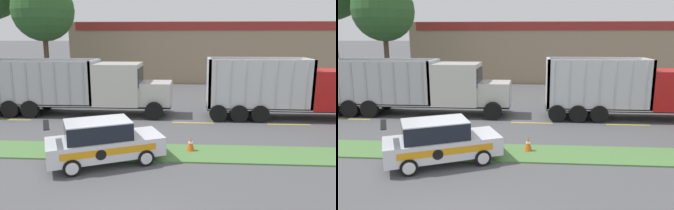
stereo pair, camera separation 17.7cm
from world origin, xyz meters
TOP-DOWN VIEW (x-y plane):
  - grass_verge at (0.00, 6.42)m, footprint 120.00×2.12m
  - centre_line_3 at (-8.74, 11.48)m, footprint 2.40×0.14m
  - centre_line_4 at (-3.34, 11.48)m, footprint 2.40×0.14m
  - centre_line_5 at (2.06, 11.48)m, footprint 2.40×0.14m
  - centre_line_6 at (7.46, 11.48)m, footprint 2.40×0.14m
  - dump_truck_lead at (9.41, 12.95)m, footprint 11.70×2.63m
  - dump_truck_far_right at (-4.01, 13.18)m, footprint 11.65×2.73m
  - rally_car at (-1.49, 5.20)m, footprint 4.76×3.49m
  - traffic_cone at (1.91, 6.69)m, footprint 0.47×0.47m
  - store_building_backdrop at (5.24, 32.87)m, footprint 31.74×12.10m
  - tree_behind_left at (-10.04, 19.94)m, footprint 4.93×4.93m

SIDE VIEW (x-z plane):
  - centre_line_3 at x=-8.74m, z-range 0.00..0.01m
  - centre_line_4 at x=-3.34m, z-range 0.00..0.01m
  - centre_line_5 at x=2.06m, z-range 0.00..0.01m
  - centre_line_6 at x=7.46m, z-range 0.00..0.01m
  - grass_verge at x=0.00m, z-range 0.00..0.06m
  - traffic_cone at x=1.91m, z-range -0.01..0.66m
  - rally_car at x=-1.49m, z-range 0.00..1.77m
  - dump_truck_lead at x=9.41m, z-range -0.22..3.38m
  - dump_truck_far_right at x=-4.01m, z-range -0.06..3.39m
  - store_building_backdrop at x=5.24m, z-range 0.00..6.28m
  - tree_behind_left at x=-10.04m, z-range 2.07..12.66m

